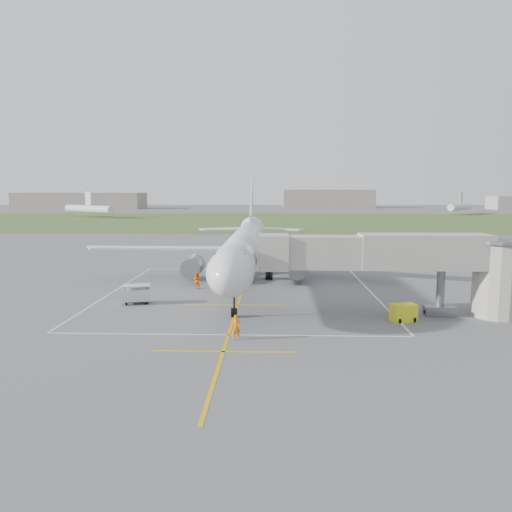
{
  "coord_description": "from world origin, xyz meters",
  "views": [
    {
      "loc": [
        3.35,
        -56.76,
        10.85
      ],
      "look_at": [
        1.55,
        -4.0,
        4.0
      ],
      "focal_mm": 35.0,
      "sensor_mm": 36.0,
      "label": 1
    }
  ],
  "objects_px": {
    "airliner": "(244,247)",
    "gpu_unit": "(403,313)",
    "jet_bridge": "(415,262)",
    "baggage_cart": "(136,294)",
    "ramp_worker_wing": "(197,280)",
    "ramp_worker_nose": "(236,327)"
  },
  "relations": [
    {
      "from": "jet_bridge",
      "to": "ramp_worker_wing",
      "type": "height_order",
      "value": "jet_bridge"
    },
    {
      "from": "baggage_cart",
      "to": "ramp_worker_nose",
      "type": "height_order",
      "value": "ramp_worker_nose"
    },
    {
      "from": "airliner",
      "to": "gpu_unit",
      "type": "height_order",
      "value": "airliner"
    },
    {
      "from": "ramp_worker_nose",
      "to": "ramp_worker_wing",
      "type": "relative_size",
      "value": 1.01
    },
    {
      "from": "ramp_worker_nose",
      "to": "baggage_cart",
      "type": "bearing_deg",
      "value": 135.25
    },
    {
      "from": "ramp_worker_nose",
      "to": "jet_bridge",
      "type": "bearing_deg",
      "value": 29.67
    },
    {
      "from": "ramp_worker_wing",
      "to": "baggage_cart",
      "type": "bearing_deg",
      "value": 77.4
    },
    {
      "from": "gpu_unit",
      "to": "baggage_cart",
      "type": "relative_size",
      "value": 0.76
    },
    {
      "from": "jet_bridge",
      "to": "gpu_unit",
      "type": "distance_m",
      "value": 4.67
    },
    {
      "from": "gpu_unit",
      "to": "ramp_worker_wing",
      "type": "distance_m",
      "value": 23.78
    },
    {
      "from": "airliner",
      "to": "jet_bridge",
      "type": "height_order",
      "value": "airliner"
    },
    {
      "from": "jet_bridge",
      "to": "gpu_unit",
      "type": "relative_size",
      "value": 10.42
    },
    {
      "from": "airliner",
      "to": "ramp_worker_nose",
      "type": "bearing_deg",
      "value": -88.24
    },
    {
      "from": "airliner",
      "to": "gpu_unit",
      "type": "bearing_deg",
      "value": -48.47
    },
    {
      "from": "jet_bridge",
      "to": "baggage_cart",
      "type": "relative_size",
      "value": 7.95
    },
    {
      "from": "jet_bridge",
      "to": "airliner",
      "type": "bearing_deg",
      "value": 137.81
    },
    {
      "from": "baggage_cart",
      "to": "ramp_worker_nose",
      "type": "xyz_separation_m",
      "value": [
        10.59,
        -11.56,
        -0.02
      ]
    },
    {
      "from": "airliner",
      "to": "baggage_cart",
      "type": "xyz_separation_m",
      "value": [
        -9.92,
        -10.33,
        -3.45
      ]
    },
    {
      "from": "baggage_cart",
      "to": "ramp_worker_nose",
      "type": "distance_m",
      "value": 15.68
    },
    {
      "from": "gpu_unit",
      "to": "ramp_worker_wing",
      "type": "height_order",
      "value": "ramp_worker_wing"
    },
    {
      "from": "gpu_unit",
      "to": "ramp_worker_wing",
      "type": "xyz_separation_m",
      "value": [
        -19.51,
        13.6,
        0.19
      ]
    },
    {
      "from": "baggage_cart",
      "to": "ramp_worker_wing",
      "type": "xyz_separation_m",
      "value": [
        4.76,
        7.72,
        -0.02
      ]
    }
  ]
}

